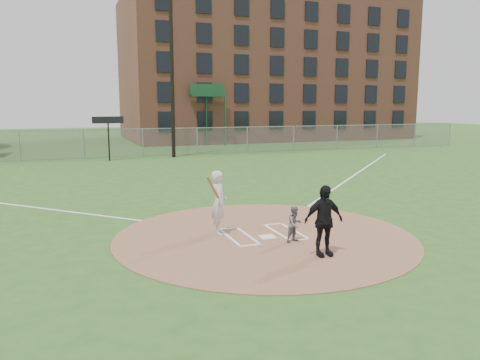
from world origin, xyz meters
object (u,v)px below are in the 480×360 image
object	(u,v)px
catcher	(295,224)
umpire	(324,221)
home_plate	(268,237)
batter_at_plate	(219,202)

from	to	relation	value
catcher	umpire	xyz separation A→B (m)	(0.12, -1.27, 0.38)
home_plate	batter_at_plate	distance (m)	1.68
umpire	batter_at_plate	bearing A→B (deg)	123.99
home_plate	catcher	xyz separation A→B (m)	(0.51, -0.64, 0.47)
catcher	umpire	bearing A→B (deg)	-101.03
batter_at_plate	umpire	bearing A→B (deg)	-56.86
batter_at_plate	catcher	bearing A→B (deg)	-41.35
catcher	batter_at_plate	bearing A→B (deg)	122.21
umpire	batter_at_plate	size ratio (longest dim) A/B	0.96
catcher	batter_at_plate	distance (m)	2.25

